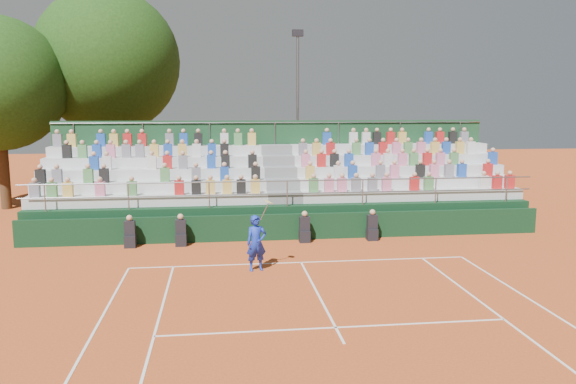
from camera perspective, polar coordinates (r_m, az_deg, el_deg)
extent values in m
plane|color=#BE4E1F|center=(18.48, 1.34, -7.17)|extent=(90.00, 90.00, 0.00)
cube|color=white|center=(18.47, 1.34, -7.16)|extent=(11.00, 0.06, 0.01)
cube|color=white|center=(15.46, 3.09, -10.38)|extent=(0.06, 6.40, 0.01)
cube|color=white|center=(13.36, 4.86, -13.55)|extent=(8.22, 0.06, 0.01)
cube|color=black|center=(21.43, 0.10, -3.56)|extent=(20.00, 0.15, 1.00)
cube|color=black|center=(21.15, -15.72, -4.84)|extent=(0.40, 0.40, 0.44)
cube|color=black|center=(21.04, -15.77, -3.57)|extent=(0.38, 0.25, 0.55)
sphere|color=tan|center=(20.97, -15.82, -2.55)|extent=(0.22, 0.22, 0.22)
cube|color=black|center=(20.94, -10.81, -4.79)|extent=(0.40, 0.40, 0.44)
cube|color=black|center=(20.84, -10.84, -3.51)|extent=(0.38, 0.25, 0.55)
sphere|color=tan|center=(20.76, -10.87, -2.48)|extent=(0.22, 0.22, 0.22)
cube|color=black|center=(21.13, 1.69, -4.52)|extent=(0.40, 0.40, 0.44)
cube|color=black|center=(21.02, 1.69, -3.25)|extent=(0.38, 0.25, 0.55)
sphere|color=tan|center=(20.95, 1.70, -2.23)|extent=(0.22, 0.22, 0.22)
cube|color=black|center=(21.67, 8.53, -4.28)|extent=(0.40, 0.40, 0.44)
cube|color=black|center=(21.57, 8.56, -3.04)|extent=(0.38, 0.25, 0.55)
sphere|color=tan|center=(21.49, 8.58, -2.04)|extent=(0.22, 0.22, 0.22)
cube|color=black|center=(24.43, -0.80, -1.79)|extent=(20.00, 5.20, 1.20)
cube|color=silver|center=(22.67, -13.91, -0.80)|extent=(9.30, 0.85, 0.42)
cube|color=silver|center=(23.86, 12.52, -0.28)|extent=(9.30, 0.85, 0.42)
cube|color=slate|center=(22.65, -0.35, -0.55)|extent=(1.40, 0.85, 0.42)
cube|color=silver|center=(23.44, -13.70, 0.56)|extent=(9.30, 0.85, 0.42)
cube|color=silver|center=(24.60, 11.89, 1.00)|extent=(9.30, 0.85, 0.42)
cube|color=slate|center=(23.42, -0.59, 0.80)|extent=(1.40, 0.85, 0.42)
cube|color=silver|center=(24.22, -13.51, 1.82)|extent=(9.30, 0.85, 0.42)
cube|color=silver|center=(25.35, 11.30, 2.19)|extent=(9.30, 0.85, 0.42)
cube|color=slate|center=(24.21, -0.82, 2.06)|extent=(1.40, 0.85, 0.42)
cube|color=silver|center=(25.02, -13.33, 3.01)|extent=(9.30, 0.85, 0.42)
cube|color=silver|center=(26.11, 10.75, 3.32)|extent=(9.30, 0.85, 0.42)
cube|color=slate|center=(25.00, -1.03, 3.24)|extent=(1.40, 0.85, 0.42)
cube|color=silver|center=(25.82, -13.16, 4.13)|extent=(9.30, 0.85, 0.42)
cube|color=silver|center=(26.88, 10.22, 4.39)|extent=(9.30, 0.85, 0.42)
cube|color=slate|center=(25.81, -1.23, 4.35)|extent=(1.40, 0.85, 0.42)
cube|color=#194224|center=(26.41, -1.34, 2.51)|extent=(20.00, 0.12, 4.40)
cylinder|color=gray|center=(21.67, -0.08, 1.14)|extent=(20.00, 0.05, 0.05)
cylinder|color=gray|center=(26.17, -1.34, 7.06)|extent=(20.00, 0.05, 0.05)
cube|color=slate|center=(23.34, -24.32, 0.17)|extent=(0.36, 0.24, 0.56)
cube|color=#4C8C4C|center=(23.16, -22.85, 0.20)|extent=(0.36, 0.24, 0.56)
cube|color=gold|center=(23.01, -21.44, 0.23)|extent=(0.36, 0.24, 0.56)
cube|color=pink|center=(22.74, -18.54, 0.28)|extent=(0.36, 0.24, 0.56)
cube|color=#4C8C4C|center=(22.53, -15.57, 0.34)|extent=(0.36, 0.24, 0.56)
cube|color=red|center=(22.33, -10.99, 0.43)|extent=(0.36, 0.24, 0.56)
cube|color=black|center=(22.30, -9.30, 0.46)|extent=(0.36, 0.24, 0.56)
cube|color=gold|center=(22.28, -7.89, 0.49)|extent=(0.36, 0.24, 0.56)
cube|color=gold|center=(22.28, -6.20, 0.52)|extent=(0.36, 0.24, 0.56)
cube|color=black|center=(22.29, -4.78, 0.55)|extent=(0.36, 0.24, 0.56)
cube|color=gold|center=(22.32, -3.34, 0.57)|extent=(0.36, 0.24, 0.56)
cube|color=black|center=(24.10, -23.83, 1.45)|extent=(0.36, 0.24, 0.56)
cube|color=slate|center=(23.92, -22.39, 1.49)|extent=(0.36, 0.24, 0.56)
cube|color=#4C8C4C|center=(23.64, -19.62, 1.56)|extent=(0.36, 0.24, 0.56)
cube|color=black|center=(23.51, -18.18, 1.60)|extent=(0.36, 0.24, 0.56)
cube|color=#4C8C4C|center=(23.17, -12.40, 1.73)|extent=(0.36, 0.24, 0.56)
cube|color=slate|center=(23.08, -9.32, 1.80)|extent=(0.36, 0.24, 0.56)
cube|color=#1E4CB2|center=(23.07, -6.47, 1.85)|extent=(0.36, 0.24, 0.56)
cube|color=black|center=(23.11, -3.30, 1.91)|extent=(0.36, 0.24, 0.56)
cube|color=#1E4CB2|center=(24.40, -19.09, 2.79)|extent=(0.36, 0.24, 0.56)
cube|color=silver|center=(24.30, -17.92, 2.83)|extent=(0.36, 0.24, 0.56)
cube|color=silver|center=(24.03, -13.65, 2.94)|extent=(0.36, 0.24, 0.56)
cube|color=red|center=(23.96, -12.15, 2.98)|extent=(0.36, 0.24, 0.56)
cube|color=slate|center=(23.91, -10.62, 3.01)|extent=(0.36, 0.24, 0.56)
cube|color=#1E4CB2|center=(23.87, -7.80, 3.07)|extent=(0.36, 0.24, 0.56)
cube|color=black|center=(23.87, -6.37, 3.10)|extent=(0.36, 0.24, 0.56)
cube|color=black|center=(23.91, -3.63, 3.14)|extent=(0.36, 0.24, 0.56)
cube|color=black|center=(25.48, -21.54, 3.85)|extent=(0.36, 0.24, 0.56)
cube|color=#4C8C4C|center=(25.33, -20.14, 3.90)|extent=(0.36, 0.24, 0.56)
cube|color=#1E4CB2|center=(25.21, -18.84, 3.94)|extent=(0.36, 0.24, 0.56)
cube|color=pink|center=(25.10, -17.56, 3.98)|extent=(0.36, 0.24, 0.56)
cube|color=slate|center=(24.98, -16.10, 4.03)|extent=(0.36, 0.24, 0.56)
cube|color=slate|center=(24.90, -14.81, 4.06)|extent=(0.36, 0.24, 0.56)
cube|color=gold|center=(24.83, -13.42, 4.10)|extent=(0.36, 0.24, 0.56)
cube|color=#1E4CB2|center=(24.77, -12.11, 4.14)|extent=(0.36, 0.24, 0.56)
cube|color=gold|center=(24.72, -10.67, 4.17)|extent=(0.36, 0.24, 0.56)
cube|color=silver|center=(24.69, -9.26, 4.20)|extent=(0.36, 0.24, 0.56)
cube|color=#1E4CB2|center=(24.68, -7.74, 4.23)|extent=(0.36, 0.24, 0.56)
cube|color=black|center=(24.68, -6.48, 4.26)|extent=(0.36, 0.24, 0.56)
cube|color=slate|center=(26.43, -22.37, 4.87)|extent=(0.36, 0.24, 0.56)
cube|color=gold|center=(26.27, -21.11, 4.92)|extent=(0.36, 0.24, 0.56)
cube|color=#1E4CB2|center=(26.00, -18.45, 5.02)|extent=(0.36, 0.24, 0.56)
cube|color=gold|center=(25.90, -17.26, 5.06)|extent=(0.36, 0.24, 0.56)
cube|color=red|center=(25.80, -15.99, 5.11)|extent=(0.36, 0.24, 0.56)
cube|color=red|center=(25.71, -14.59, 5.15)|extent=(0.36, 0.24, 0.56)
cube|color=slate|center=(25.59, -11.94, 5.23)|extent=(0.36, 0.24, 0.56)
cube|color=#1E4CB2|center=(25.54, -10.56, 5.26)|extent=(0.36, 0.24, 0.56)
cube|color=black|center=(25.51, -9.09, 5.30)|extent=(0.36, 0.24, 0.56)
cube|color=silver|center=(25.50, -6.49, 5.35)|extent=(0.36, 0.24, 0.56)
cube|color=#4C8C4C|center=(25.51, -5.11, 5.37)|extent=(0.36, 0.24, 0.56)
cube|color=gold|center=(25.54, -3.70, 5.39)|extent=(0.36, 0.24, 0.56)
cube|color=#4C8C4C|center=(22.59, 2.62, 0.68)|extent=(0.36, 0.24, 0.56)
cube|color=pink|center=(22.71, 4.19, 0.70)|extent=(0.36, 0.24, 0.56)
cube|color=pink|center=(22.81, 5.50, 0.73)|extent=(0.36, 0.24, 0.56)
cube|color=slate|center=(22.95, 6.93, 0.75)|extent=(0.36, 0.24, 0.56)
cube|color=slate|center=(23.12, 8.57, 0.78)|extent=(0.36, 0.24, 0.56)
cube|color=pink|center=(23.29, 9.97, 0.80)|extent=(0.36, 0.24, 0.56)
cube|color=red|center=(23.66, 12.71, 0.84)|extent=(0.36, 0.24, 0.56)
cube|color=#4C8C4C|center=(23.87, 14.09, 0.86)|extent=(0.36, 0.24, 0.56)
cube|color=silver|center=(24.83, 19.23, 0.93)|extent=(0.36, 0.24, 0.56)
cube|color=red|center=(25.10, 20.47, 0.94)|extent=(0.36, 0.24, 0.56)
cube|color=red|center=(25.36, 21.58, 0.96)|extent=(0.36, 0.24, 0.56)
cube|color=gold|center=(23.37, 2.26, 1.99)|extent=(0.36, 0.24, 0.56)
cube|color=silver|center=(23.59, 5.13, 2.02)|extent=(0.36, 0.24, 0.56)
cube|color=#1E4CB2|center=(23.73, 6.58, 2.04)|extent=(0.36, 0.24, 0.56)
cube|color=slate|center=(24.04, 9.36, 2.07)|extent=(0.36, 0.24, 0.56)
cube|color=pink|center=(24.21, 10.75, 2.08)|extent=(0.36, 0.24, 0.56)
cube|color=black|center=(24.59, 13.28, 2.10)|extent=(0.36, 0.24, 0.56)
cube|color=pink|center=(24.80, 14.60, 2.10)|extent=(0.36, 0.24, 0.56)
cube|color=slate|center=(25.06, 16.03, 2.11)|extent=(0.36, 0.24, 0.56)
cube|color=#1E4CB2|center=(25.29, 17.22, 2.12)|extent=(0.36, 0.24, 0.56)
cube|color=red|center=(25.79, 19.62, 2.12)|extent=(0.36, 0.24, 0.56)
cube|color=pink|center=(24.15, 1.82, 3.21)|extent=(0.36, 0.24, 0.56)
cube|color=red|center=(24.26, 3.41, 3.23)|extent=(0.36, 0.24, 0.56)
cube|color=black|center=(24.37, 4.73, 3.24)|extent=(0.36, 0.24, 0.56)
cube|color=#1E4CB2|center=(24.51, 6.20, 3.25)|extent=(0.36, 0.24, 0.56)
cube|color=pink|center=(24.81, 8.90, 3.26)|extent=(0.36, 0.24, 0.56)
cube|color=silver|center=(24.97, 10.10, 3.26)|extent=(0.36, 0.24, 0.56)
cube|color=pink|center=(25.17, 11.53, 3.26)|extent=(0.36, 0.24, 0.56)
cube|color=#4C8C4C|center=(25.33, 12.63, 3.26)|extent=(0.36, 0.24, 0.56)
cube|color=red|center=(25.55, 13.95, 3.26)|extent=(0.36, 0.24, 0.56)
cube|color=pink|center=(25.77, 15.20, 3.26)|extent=(0.36, 0.24, 0.56)
cube|color=#4C8C4C|center=(26.01, 16.48, 3.25)|extent=(0.36, 0.24, 0.56)
cube|color=#1E4CB2|center=(26.79, 20.07, 3.23)|extent=(0.36, 0.24, 0.56)
cube|color=slate|center=(24.95, 1.53, 4.36)|extent=(0.36, 0.24, 0.56)
cube|color=gold|center=(25.05, 2.91, 4.37)|extent=(0.36, 0.24, 0.56)
cube|color=red|center=(25.17, 4.34, 4.38)|extent=(0.36, 0.24, 0.56)
cube|color=#4C8C4C|center=(25.42, 6.95, 4.38)|extent=(0.36, 0.24, 0.56)
cube|color=#1E4CB2|center=(25.57, 8.26, 4.38)|extent=(0.36, 0.24, 0.56)
cube|color=red|center=(25.75, 9.63, 4.38)|extent=(0.36, 0.24, 0.56)
cube|color=pink|center=(25.93, 10.95, 4.37)|extent=(0.36, 0.24, 0.56)
cube|color=#4C8C4C|center=(26.11, 12.09, 4.36)|extent=(0.36, 0.24, 0.56)
cube|color=pink|center=(26.31, 13.35, 4.35)|extent=(0.36, 0.24, 0.56)
cube|color=gold|center=(26.55, 14.69, 4.34)|extent=(0.36, 0.24, 0.56)
cube|color=#1E4CB2|center=(26.75, 15.76, 4.33)|extent=(0.36, 0.24, 0.56)
cube|color=gold|center=(27.01, 17.05, 4.31)|extent=(0.36, 0.24, 0.56)
cube|color=silver|center=(27.23, 18.06, 4.30)|extent=(0.36, 0.24, 0.56)
cube|color=#1E4CB2|center=(25.97, 3.96, 5.44)|extent=(0.36, 0.24, 0.56)
cube|color=silver|center=(26.23, 6.65, 5.44)|extent=(0.36, 0.24, 0.56)
cube|color=silver|center=(26.38, 7.93, 5.43)|extent=(0.36, 0.24, 0.56)
cube|color=black|center=(26.52, 9.01, 5.42)|extent=(0.36, 0.24, 0.56)
cube|color=red|center=(26.71, 10.38, 5.41)|extent=(0.36, 0.24, 0.56)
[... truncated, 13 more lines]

